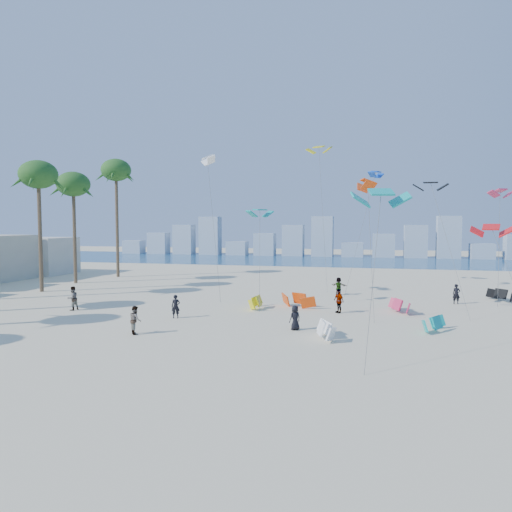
# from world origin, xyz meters

# --- Properties ---
(ground) EXTENTS (220.00, 220.00, 0.00)m
(ground) POSITION_xyz_m (0.00, 0.00, 0.00)
(ground) COLOR beige
(ground) RESTS_ON ground
(ocean) EXTENTS (220.00, 220.00, 0.00)m
(ocean) POSITION_xyz_m (0.00, 72.00, 0.01)
(ocean) COLOR navy
(ocean) RESTS_ON ground
(kitesurfer_near) EXTENTS (0.72, 0.59, 1.72)m
(kitesurfer_near) POSITION_xyz_m (-2.46, 13.43, 0.86)
(kitesurfer_near) COLOR black
(kitesurfer_near) RESTS_ON ground
(kitesurfer_mid) EXTENTS (1.06, 1.10, 1.78)m
(kitesurfer_mid) POSITION_xyz_m (-2.92, 8.10, 0.89)
(kitesurfer_mid) COLOR gray
(kitesurfer_mid) RESTS_ON ground
(kitesurfers_far) EXTENTS (36.44, 18.55, 1.92)m
(kitesurfers_far) POSITION_xyz_m (8.16, 17.73, 0.90)
(kitesurfers_far) COLOR black
(kitesurfers_far) RESTS_ON ground
(grounded_kites) EXTENTS (22.22, 21.13, 1.07)m
(grounded_kites) POSITION_xyz_m (11.29, 18.53, 0.49)
(grounded_kites) COLOR yellow
(grounded_kites) RESTS_ON ground
(flying_kites) EXTENTS (33.28, 32.08, 15.88)m
(flying_kites) POSITION_xyz_m (12.59, 22.59, 10.71)
(flying_kites) COLOR #0DA3A0
(flying_kites) RESTS_ON ground
(distant_skyline) EXTENTS (85.00, 3.00, 8.40)m
(distant_skyline) POSITION_xyz_m (-1.19, 82.00, 3.09)
(distant_skyline) COLOR #9EADBF
(distant_skyline) RESTS_ON ground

